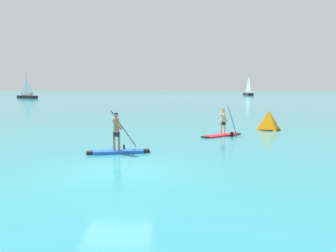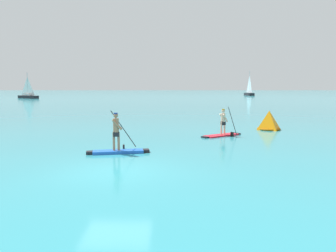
{
  "view_description": "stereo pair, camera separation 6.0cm",
  "coord_description": "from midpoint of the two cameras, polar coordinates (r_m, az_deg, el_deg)",
  "views": [
    {
      "loc": [
        1.94,
        -11.73,
        3.06
      ],
      "look_at": [
        1.83,
        7.7,
        0.69
      ],
      "focal_mm": 35.22,
      "sensor_mm": 36.0,
      "label": 1
    },
    {
      "loc": [
        2.0,
        -11.73,
        3.06
      ],
      "look_at": [
        1.83,
        7.7,
        0.69
      ],
      "focal_mm": 35.22,
      "sensor_mm": 36.0,
      "label": 2
    }
  ],
  "objects": [
    {
      "name": "ground",
      "position": [
        12.28,
        -9.02,
        -7.56
      ],
      "size": [
        440.0,
        440.0,
        0.0
      ],
      "primitive_type": "plane",
      "color": "teal"
    },
    {
      "name": "paddleboarder_mid_center",
      "position": [
        15.22,
        -8.74,
        -3.16
      ],
      "size": [
        2.87,
        1.06,
        1.95
      ],
      "rotation": [
        0.0,
        0.0,
        0.19
      ],
      "color": "blue",
      "rests_on": "ground"
    },
    {
      "name": "paddleboarder_far_right",
      "position": [
        20.5,
        9.29,
        -0.62
      ],
      "size": [
        2.65,
        2.01,
        1.89
      ],
      "rotation": [
        0.0,
        0.0,
        0.6
      ],
      "color": "red",
      "rests_on": "ground"
    },
    {
      "name": "race_marker_buoy",
      "position": [
        24.18,
        16.97,
        0.83
      ],
      "size": [
        1.67,
        1.67,
        1.35
      ],
      "color": "orange",
      "rests_on": "ground"
    },
    {
      "name": "sailboat_left_horizon",
      "position": [
        88.03,
        -23.21,
        4.92
      ],
      "size": [
        6.14,
        4.52,
        6.33
      ],
      "rotation": [
        0.0,
        0.0,
        2.59
      ],
      "color": "black",
      "rests_on": "ground"
    },
    {
      "name": "sailboat_right_horizon",
      "position": [
        108.55,
        13.7,
        5.63
      ],
      "size": [
        2.13,
        5.77,
        7.78
      ],
      "rotation": [
        0.0,
        0.0,
        1.66
      ],
      "color": "black",
      "rests_on": "ground"
    }
  ]
}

